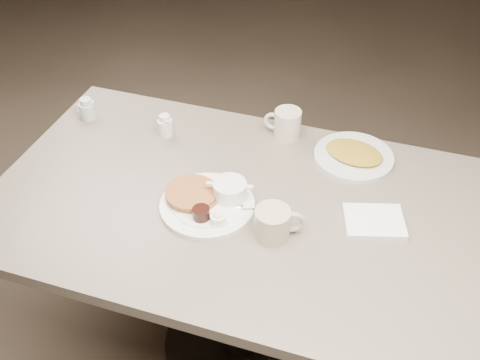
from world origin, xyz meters
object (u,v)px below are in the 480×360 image
(coffee_mug_near, at_px, (274,223))
(coffee_mug_far, at_px, (286,124))
(creamer_right, at_px, (165,126))
(main_plate, at_px, (209,199))
(diner_table, at_px, (238,241))
(hash_plate, at_px, (354,155))
(creamer_left, at_px, (87,109))

(coffee_mug_near, distance_m, coffee_mug_far, 0.48)
(coffee_mug_far, relative_size, creamer_right, 1.62)
(main_plate, bearing_deg, diner_table, 27.76)
(coffee_mug_far, distance_m, hash_plate, 0.25)
(diner_table, distance_m, creamer_right, 0.47)
(coffee_mug_far, bearing_deg, diner_table, -97.67)
(diner_table, height_order, main_plate, main_plate)
(diner_table, bearing_deg, coffee_mug_far, 82.33)
(coffee_mug_near, height_order, coffee_mug_far, coffee_mug_far)
(diner_table, height_order, coffee_mug_far, coffee_mug_far)
(main_plate, bearing_deg, hash_plate, 44.18)
(coffee_mug_near, bearing_deg, main_plate, 164.74)
(coffee_mug_near, distance_m, creamer_right, 0.59)
(coffee_mug_near, xyz_separation_m, hash_plate, (0.16, 0.42, -0.03))
(hash_plate, bearing_deg, coffee_mug_far, 167.70)
(coffee_mug_far, height_order, hash_plate, coffee_mug_far)
(creamer_left, bearing_deg, diner_table, -21.23)
(creamer_right, distance_m, hash_plate, 0.64)
(coffee_mug_near, xyz_separation_m, creamer_right, (-0.48, 0.35, -0.01))
(main_plate, relative_size, coffee_mug_near, 2.37)
(creamer_right, bearing_deg, main_plate, -46.79)
(diner_table, distance_m, coffee_mug_near, 0.27)
(coffee_mug_far, bearing_deg, creamer_right, -162.47)
(coffee_mug_far, relative_size, creamer_left, 1.52)
(main_plate, relative_size, coffee_mug_far, 2.82)
(main_plate, height_order, creamer_right, creamer_right)
(creamer_left, distance_m, hash_plate, 0.95)
(main_plate, distance_m, coffee_mug_near, 0.22)
(creamer_left, xyz_separation_m, creamer_right, (0.31, -0.01, 0.00))
(coffee_mug_near, xyz_separation_m, coffee_mug_far, (-0.09, 0.47, 0.00))
(main_plate, xyz_separation_m, creamer_right, (-0.27, 0.29, 0.01))
(main_plate, bearing_deg, creamer_left, 153.04)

